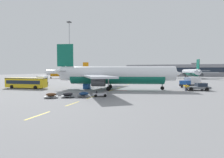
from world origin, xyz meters
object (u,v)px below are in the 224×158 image
at_px(pushback_tug, 198,87).
at_px(apron_shuttle_bus, 26,82).
at_px(baggage_train, 76,94).
at_px(catering_truck, 191,82).
at_px(uld_cargo_container, 87,86).
at_px(airliner_far_center, 68,73).
at_px(airliner_far_right, 191,72).
at_px(ground_crew_worker, 186,87).
at_px(apron_light_mast_near, 69,45).
at_px(fuel_service_truck, 42,81).
at_px(airliner_foreground, 115,75).

bearing_deg(pushback_tug, apron_shuttle_bus, -167.71).
bearing_deg(baggage_train, catering_truck, 50.30).
bearing_deg(uld_cargo_container, airliner_far_center, 126.18).
xyz_separation_m(pushback_tug, airliner_far_right, (6.96, 79.67, 2.92)).
bearing_deg(airliner_far_center, catering_truck, -32.09).
height_order(pushback_tug, ground_crew_worker, pushback_tug).
height_order(apron_shuttle_bus, apron_light_mast_near, apron_light_mast_near).
relative_size(catering_truck, fuel_service_truck, 0.91).
distance_m(airliner_foreground, ground_crew_worker, 18.27).
bearing_deg(catering_truck, pushback_tug, -84.47).
xyz_separation_m(catering_truck, apron_light_mast_near, (-54.99, 21.67, 16.53)).
bearing_deg(catering_truck, airliner_far_center, 147.91).
height_order(airliner_foreground, apron_shuttle_bus, airliner_foreground).
bearing_deg(baggage_train, uld_cargo_container, 108.88).
height_order(airliner_far_right, baggage_train, airliner_far_right).
height_order(pushback_tug, apron_shuttle_bus, apron_shuttle_bus).
bearing_deg(uld_cargo_container, apron_shuttle_bus, -165.25).
height_order(pushback_tug, airliner_far_center, airliner_far_center).
xyz_separation_m(airliner_foreground, airliner_far_right, (27.76, 84.79, -0.13)).
height_order(apron_shuttle_bus, catering_truck, catering_truck).
xyz_separation_m(apron_shuttle_bus, ground_crew_worker, (42.74, 7.47, -0.77)).
bearing_deg(airliner_far_right, uld_cargo_container, -112.79).
distance_m(airliner_foreground, baggage_train, 15.72).
distance_m(airliner_far_center, airliner_far_right, 82.41).
xyz_separation_m(airliner_far_center, apron_light_mast_near, (14.70, -22.02, 14.73)).
relative_size(airliner_far_center, baggage_train, 2.50).
bearing_deg(airliner_foreground, apron_light_mast_near, 135.40).
relative_size(airliner_foreground, baggage_train, 3.21).
bearing_deg(airliner_far_right, ground_crew_worker, -96.89).
bearing_deg(apron_light_mast_near, airliner_far_right, 38.77).
xyz_separation_m(fuel_service_truck, uld_cargo_container, (19.76, -5.46, -0.85)).
bearing_deg(fuel_service_truck, catering_truck, 9.15).
distance_m(fuel_service_truck, baggage_train, 31.93).
bearing_deg(airliner_foreground, baggage_train, -101.39).
relative_size(airliner_foreground, fuel_service_truck, 4.67).
height_order(catering_truck, ground_crew_worker, catering_truck).
height_order(ground_crew_worker, apron_light_mast_near, apron_light_mast_near).
bearing_deg(ground_crew_worker, uld_cargo_container, -173.33).
height_order(apron_shuttle_bus, uld_cargo_container, apron_shuttle_bus).
distance_m(baggage_train, uld_cargo_container, 15.48).
height_order(airliner_far_right, apron_light_mast_near, apron_light_mast_near).
bearing_deg(uld_cargo_container, airliner_foreground, 2.84).
bearing_deg(pushback_tug, airliner_foreground, -166.19).
relative_size(catering_truck, baggage_train, 0.63).
xyz_separation_m(fuel_service_truck, ground_crew_worker, (45.64, -2.43, -0.67)).
relative_size(ground_crew_worker, uld_cargo_container, 1.06).
height_order(pushback_tug, uld_cargo_container, pushback_tug).
xyz_separation_m(airliner_far_right, fuel_service_truck, (-55.56, -79.72, -2.18)).
bearing_deg(baggage_train, apron_light_mast_near, 122.80).
bearing_deg(airliner_far_right, pushback_tug, -94.99).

